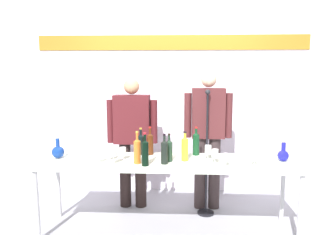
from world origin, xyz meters
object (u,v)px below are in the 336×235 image
at_px(presenter_right, 208,132).
at_px(wine_glass_right_1, 208,149).
at_px(wine_bottle_1, 137,150).
at_px(presenter_left, 132,135).
at_px(decanter_blue_left, 58,151).
at_px(microphone_stand, 206,174).
at_px(wine_bottle_2, 150,143).
at_px(wine_bottle_5, 185,148).
at_px(wine_bottle_4, 169,150).
at_px(wine_glass_left_1, 109,150).
at_px(wine_glass_left_2, 84,150).
at_px(wine_bottle_3, 141,143).
at_px(wine_glass_left_3, 113,153).
at_px(wine_glass_right_0, 254,156).
at_px(wine_glass_right_2, 215,153).
at_px(wine_glass_right_4, 226,157).
at_px(decanter_blue_right, 283,155).
at_px(wine_bottle_0, 164,151).
at_px(display_table, 167,166).
at_px(wine_glass_left_0, 97,153).
at_px(wine_bottle_6, 196,143).
at_px(wine_glass_left_4, 123,151).
at_px(wine_glass_right_3, 262,149).
at_px(wine_bottle_7, 145,152).

bearing_deg(presenter_right, wine_glass_right_1, -94.05).
bearing_deg(wine_bottle_1, presenter_left, 103.00).
xyz_separation_m(decanter_blue_left, microphone_stand, (1.61, 0.39, -0.35)).
height_order(presenter_left, wine_bottle_2, presenter_left).
xyz_separation_m(decanter_blue_left, wine_bottle_5, (1.35, -0.03, 0.06)).
height_order(wine_bottle_4, wine_glass_left_1, wine_bottle_4).
distance_m(wine_bottle_4, microphone_stand, 0.74).
xyz_separation_m(wine_bottle_4, wine_glass_right_1, (0.41, 0.09, -0.01)).
bearing_deg(wine_glass_left_1, wine_glass_left_2, -175.73).
bearing_deg(wine_bottle_3, wine_glass_left_3, -120.46).
xyz_separation_m(wine_glass_left_3, wine_glass_right_0, (1.40, 0.02, -0.02)).
distance_m(wine_glass_left_1, wine_glass_right_2, 1.09).
height_order(wine_bottle_2, wine_glass_right_4, wine_bottle_2).
height_order(wine_glass_left_2, wine_glass_right_1, wine_glass_left_2).
distance_m(presenter_left, wine_glass_right_4, 1.32).
height_order(decanter_blue_right, wine_bottle_3, wine_bottle_3).
xyz_separation_m(wine_bottle_1, wine_bottle_5, (0.48, 0.12, 0.00)).
bearing_deg(wine_glass_right_4, wine_bottle_0, 173.47).
xyz_separation_m(display_table, wine_bottle_3, (-0.31, 0.22, 0.18)).
relative_size(presenter_left, wine_bottle_0, 5.32).
height_order(wine_bottle_0, wine_bottle_1, wine_bottle_1).
bearing_deg(presenter_left, wine_glass_left_3, -94.95).
bearing_deg(wine_glass_right_1, display_table, -171.94).
xyz_separation_m(decanter_blue_right, wine_glass_left_1, (-1.80, -0.06, 0.04)).
distance_m(wine_glass_left_0, wine_glass_right_0, 1.56).
xyz_separation_m(wine_bottle_6, wine_glass_left_4, (-0.78, -0.23, -0.04)).
xyz_separation_m(wine_bottle_3, microphone_stand, (0.75, 0.20, -0.41)).
bearing_deg(wine_bottle_4, wine_bottle_0, -115.59).
bearing_deg(wine_glass_right_2, wine_glass_left_2, 178.33).
relative_size(wine_glass_right_1, wine_glass_right_4, 1.15).
relative_size(wine_bottle_2, wine_bottle_4, 1.08).
height_order(wine_glass_right_0, wine_glass_right_3, wine_glass_right_3).
distance_m(decanter_blue_right, wine_bottle_3, 1.52).
distance_m(decanter_blue_left, wine_glass_left_4, 0.70).
relative_size(wine_bottle_5, wine_glass_right_4, 2.34).
relative_size(presenter_right, wine_glass_right_4, 12.88).
height_order(decanter_blue_left, wine_glass_right_2, decanter_blue_left).
xyz_separation_m(decanter_blue_right, wine_glass_left_2, (-2.07, -0.08, 0.05)).
xyz_separation_m(wine_glass_right_2, microphone_stand, (-0.04, 0.51, -0.38)).
relative_size(wine_bottle_1, wine_bottle_2, 1.05).
bearing_deg(decanter_blue_right, decanter_blue_left, -180.00).
xyz_separation_m(decanter_blue_right, presenter_right, (-0.73, 0.58, 0.12)).
xyz_separation_m(decanter_blue_left, wine_glass_right_4, (1.75, -0.23, 0.02)).
relative_size(wine_bottle_2, wine_glass_left_2, 1.99).
bearing_deg(wine_bottle_7, wine_bottle_1, 140.27).
bearing_deg(wine_bottle_5, wine_glass_right_1, 13.89).
relative_size(display_table, wine_glass_left_0, 18.72).
xyz_separation_m(wine_bottle_3, wine_bottle_5, (0.49, -0.22, 0.01)).
height_order(wine_glass_left_1, wine_glass_right_2, same).
height_order(wine_bottle_2, wine_glass_right_3, wine_bottle_2).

